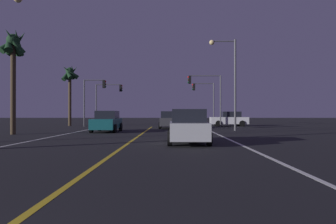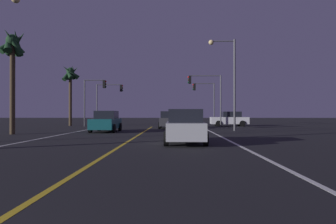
{
  "view_description": "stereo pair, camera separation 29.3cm",
  "coord_description": "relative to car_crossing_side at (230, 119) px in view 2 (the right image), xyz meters",
  "views": [
    {
      "loc": [
        2.15,
        -0.66,
        1.5
      ],
      "look_at": [
        1.8,
        32.33,
        1.64
      ],
      "focal_mm": 32.49,
      "sensor_mm": 36.0,
      "label": 1
    },
    {
      "loc": [
        2.44,
        -0.66,
        1.5
      ],
      "look_at": [
        1.8,
        32.33,
        1.64
      ],
      "focal_mm": 32.49,
      "sensor_mm": 36.0,
      "label": 2
    }
  ],
  "objects": [
    {
      "name": "lane_edge_right",
      "position": [
        -3.48,
        -21.34,
        -0.82
      ],
      "size": [
        0.16,
        39.07,
        0.01
      ],
      "primitive_type": "cube",
      "color": "silver",
      "rests_on": "ground"
    },
    {
      "name": "lane_edge_left",
      "position": [
        -14.41,
        -21.34,
        -0.82
      ],
      "size": [
        0.16,
        39.07,
        0.01
      ],
      "primitive_type": "cube",
      "color": "silver",
      "rests_on": "ground"
    },
    {
      "name": "lane_center_divider",
      "position": [
        -8.94,
        -21.34,
        -0.82
      ],
      "size": [
        0.16,
        39.07,
        0.01
      ],
      "primitive_type": "cube",
      "color": "gold",
      "rests_on": "ground"
    },
    {
      "name": "car_crossing_side",
      "position": [
        0.0,
        0.0,
        0.0
      ],
      "size": [
        4.3,
        2.02,
        1.7
      ],
      "rotation": [
        0.0,
        0.0,
        3.14
      ],
      "color": "black",
      "rests_on": "ground"
    },
    {
      "name": "car_lead_same_lane",
      "position": [
        -5.96,
        -20.34,
        0.0
      ],
      "size": [
        2.02,
        4.3,
        1.7
      ],
      "rotation": [
        0.0,
        0.0,
        1.57
      ],
      "color": "black",
      "rests_on": "ground"
    },
    {
      "name": "car_ahead_far",
      "position": [
        -7.0,
        -5.01,
        0.0
      ],
      "size": [
        2.02,
        4.3,
        1.7
      ],
      "rotation": [
        0.0,
        0.0,
        1.57
      ],
      "color": "black",
      "rests_on": "ground"
    },
    {
      "name": "car_oncoming",
      "position": [
        -12.01,
        -11.0,
        0.0
      ],
      "size": [
        2.02,
        4.3,
        1.7
      ],
      "rotation": [
        0.0,
        0.0,
        -1.57
      ],
      "color": "black",
      "rests_on": "ground"
    },
    {
      "name": "traffic_light_near_right",
      "position": [
        -2.99,
        -1.31,
        3.49
      ],
      "size": [
        3.78,
        0.36,
        5.78
      ],
      "rotation": [
        0.0,
        0.0,
        3.14
      ],
      "color": "#4C4C51",
      "rests_on": "ground"
    },
    {
      "name": "traffic_light_near_left",
      "position": [
        -15.46,
        -1.31,
        3.1
      ],
      "size": [
        2.57,
        0.36,
        5.3
      ],
      "color": "#4C4C51",
      "rests_on": "ground"
    },
    {
      "name": "traffic_light_far_right",
      "position": [
        -2.58,
        4.19,
        3.21
      ],
      "size": [
        2.9,
        0.36,
        5.45
      ],
      "rotation": [
        0.0,
        0.0,
        3.14
      ],
      "color": "#4C4C51",
      "rests_on": "ground"
    },
    {
      "name": "traffic_light_far_left",
      "position": [
        -14.96,
        4.19,
        3.15
      ],
      "size": [
        3.54,
        0.36,
        5.31
      ],
      "color": "#4C4C51",
      "rests_on": "ground"
    },
    {
      "name": "street_lamp_right_far",
      "position": [
        -1.84,
        -9.47,
        4.18
      ],
      "size": [
        2.31,
        0.44,
        7.84
      ],
      "rotation": [
        0.0,
        0.0,
        3.14
      ],
      "color": "#4C4C51",
      "rests_on": "ground"
    },
    {
      "name": "palm_tree_left_mid",
      "position": [
        -18.03,
        -14.06,
        5.14
      ],
      "size": [
        2.13,
        1.98,
        7.51
      ],
      "color": "#473826",
      "rests_on": "ground"
    },
    {
      "name": "palm_tree_left_far",
      "position": [
        -18.89,
        0.48,
        5.02
      ],
      "size": [
        2.28,
        2.18,
        7.46
      ],
      "color": "#473826",
      "rests_on": "ground"
    }
  ]
}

